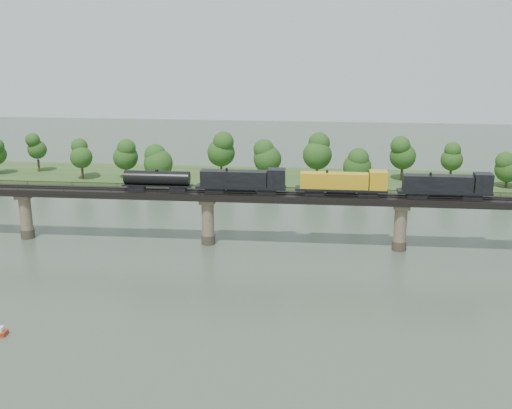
{
  "coord_description": "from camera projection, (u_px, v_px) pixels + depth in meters",
  "views": [
    {
      "loc": [
        22.58,
        -97.31,
        46.38
      ],
      "look_at": [
        10.21,
        30.0,
        9.0
      ],
      "focal_mm": 45.0,
      "sensor_mm": 36.0,
      "label": 1
    }
  ],
  "objects": [
    {
      "name": "freight_train",
      "position": [
        308.0,
        183.0,
        130.86
      ],
      "size": [
        75.47,
        2.94,
        5.19
      ],
      "color": "black",
      "rests_on": "bridge"
    },
    {
      "name": "far_bank",
      "position": [
        240.0,
        178.0,
        189.05
      ],
      "size": [
        300.0,
        24.0,
        1.6
      ],
      "primitive_type": "cube",
      "color": "#2D491D",
      "rests_on": "ground"
    },
    {
      "name": "bridge",
      "position": [
        208.0,
        219.0,
        135.2
      ],
      "size": [
        236.0,
        30.0,
        11.5
      ],
      "color": "#473A2D",
      "rests_on": "ground"
    },
    {
      "name": "far_treeline",
      "position": [
        209.0,
        154.0,
        183.28
      ],
      "size": [
        289.06,
        17.54,
        13.6
      ],
      "color": "#382619",
      "rests_on": "far_bank"
    },
    {
      "name": "bridge_superstructure",
      "position": [
        207.0,
        190.0,
        133.42
      ],
      "size": [
        220.0,
        4.9,
        0.75
      ],
      "color": "black",
      "rests_on": "bridge"
    },
    {
      "name": "ground",
      "position": [
        179.0,
        304.0,
        108.07
      ],
      "size": [
        400.0,
        400.0,
        0.0
      ],
      "primitive_type": "plane",
      "color": "#364435",
      "rests_on": "ground"
    }
  ]
}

